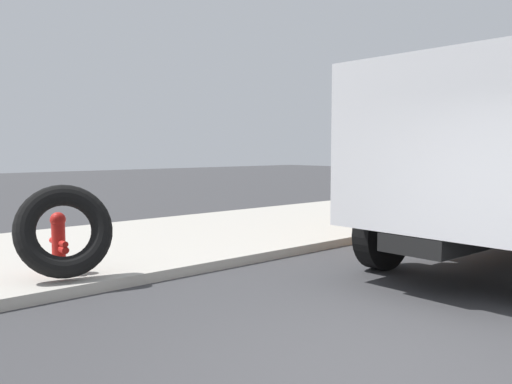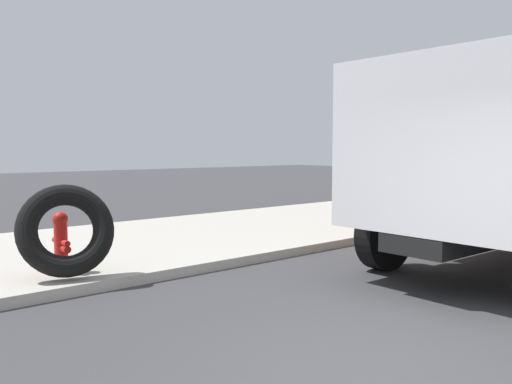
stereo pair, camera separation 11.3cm
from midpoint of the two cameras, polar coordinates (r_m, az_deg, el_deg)
name	(u,v)px [view 1 (the left image)]	position (r m, az deg, el deg)	size (l,w,h in m)	color
sidewalk_curb	(54,255)	(9.68, -20.97, -6.26)	(36.00, 5.00, 0.15)	#ADA89E
fire_hydrant	(59,240)	(7.87, -20.65, -4.85)	(0.21, 0.47, 0.84)	red
loose_tire	(64,231)	(7.46, -20.16, -3.90)	(1.25, 1.25, 0.28)	black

